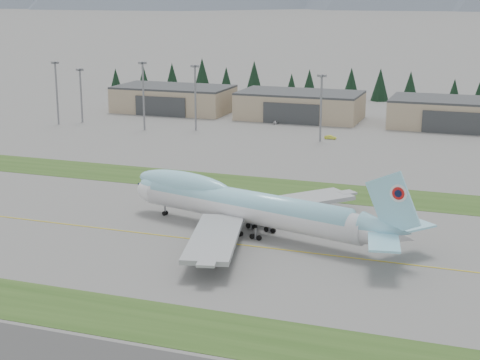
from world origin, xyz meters
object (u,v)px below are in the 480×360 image
at_px(boeing_747_freighter, 247,206).
at_px(service_vehicle_a, 275,124).
at_px(hangar_center, 300,105).
at_px(hangar_left, 174,99).
at_px(hangar_right, 456,113).
at_px(service_vehicle_b, 330,139).

bearing_deg(boeing_747_freighter, service_vehicle_a, 118.75).
bearing_deg(hangar_center, hangar_left, 180.00).
bearing_deg(service_vehicle_a, boeing_747_freighter, -79.06).
xyz_separation_m(boeing_747_freighter, service_vehicle_a, (-32.16, 127.48, -5.93)).
distance_m(boeing_747_freighter, hangar_right, 146.13).
distance_m(hangar_center, service_vehicle_a, 16.72).
distance_m(hangar_right, service_vehicle_a, 67.65).
relative_size(hangar_center, service_vehicle_b, 11.70).
bearing_deg(hangar_left, boeing_747_freighter, -60.23).
height_order(hangar_center, service_vehicle_a, hangar_center).
bearing_deg(hangar_right, hangar_center, 180.00).
bearing_deg(service_vehicle_a, hangar_left, 160.12).
height_order(service_vehicle_a, service_vehicle_b, service_vehicle_b).
bearing_deg(service_vehicle_b, hangar_left, 65.14).
xyz_separation_m(hangar_center, service_vehicle_a, (-5.81, -14.72, -5.39)).
bearing_deg(hangar_left, hangar_center, 0.00).
xyz_separation_m(hangar_center, service_vehicle_b, (20.74, -36.94, -5.39)).
xyz_separation_m(hangar_right, service_vehicle_b, (-39.26, -36.94, -5.39)).
bearing_deg(hangar_right, boeing_747_freighter, -103.31).
distance_m(boeing_747_freighter, service_vehicle_b, 105.58).
xyz_separation_m(hangar_center, hangar_right, (60.00, 0.00, 0.00)).
xyz_separation_m(boeing_747_freighter, service_vehicle_b, (-5.62, 105.27, -5.93)).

